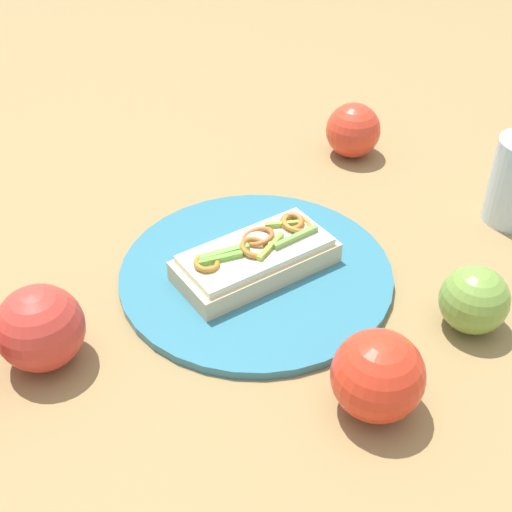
% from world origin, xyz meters
% --- Properties ---
extents(ground_plane, '(2.00, 2.00, 0.00)m').
position_xyz_m(ground_plane, '(0.00, 0.00, 0.00)').
color(ground_plane, olive).
rests_on(ground_plane, ground).
extents(plate, '(0.30, 0.30, 0.01)m').
position_xyz_m(plate, '(0.00, 0.00, 0.01)').
color(plate, teal).
rests_on(plate, ground_plane).
extents(sandwich, '(0.18, 0.18, 0.04)m').
position_xyz_m(sandwich, '(0.00, -0.00, 0.03)').
color(sandwich, beige).
rests_on(sandwich, plate).
extents(apple_0, '(0.12, 0.12, 0.08)m').
position_xyz_m(apple_0, '(-0.16, -0.13, 0.04)').
color(apple_0, red).
rests_on(apple_0, ground_plane).
extents(apple_2, '(0.09, 0.09, 0.08)m').
position_xyz_m(apple_2, '(-0.15, 0.18, 0.04)').
color(apple_2, red).
rests_on(apple_2, ground_plane).
extents(apple_3, '(0.11, 0.11, 0.08)m').
position_xyz_m(apple_3, '(0.29, -0.09, 0.04)').
color(apple_3, red).
rests_on(apple_3, ground_plane).
extents(apple_4, '(0.10, 0.10, 0.07)m').
position_xyz_m(apple_4, '(-0.04, -0.23, 0.03)').
color(apple_4, '#769F3F').
rests_on(apple_4, ground_plane).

